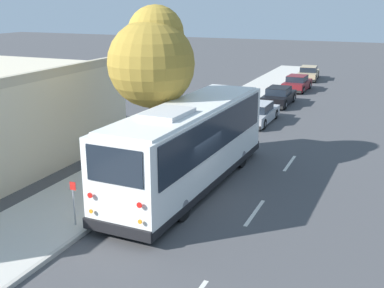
# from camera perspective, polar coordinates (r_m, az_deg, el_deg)

# --- Properties ---
(ground_plane) EXTENTS (160.00, 160.00, 0.00)m
(ground_plane) POSITION_cam_1_polar(r_m,az_deg,el_deg) (18.82, -0.39, -6.40)
(ground_plane) COLOR #474749
(sidewalk_slab) EXTENTS (80.00, 3.49, 0.15)m
(sidewalk_slab) POSITION_cam_1_polar(r_m,az_deg,el_deg) (20.46, -10.12, -4.50)
(sidewalk_slab) COLOR beige
(sidewalk_slab) RESTS_ON ground
(curb_strip) EXTENTS (80.00, 0.14, 0.15)m
(curb_strip) POSITION_cam_1_polar(r_m,az_deg,el_deg) (19.58, -5.64, -5.30)
(curb_strip) COLOR #AAA69D
(curb_strip) RESTS_ON ground
(shuttle_bus) EXTENTS (11.03, 2.89, 3.58)m
(shuttle_bus) POSITION_cam_1_polar(r_m,az_deg,el_deg) (19.32, -0.27, 0.32)
(shuttle_bus) COLOR white
(shuttle_bus) RESTS_ON ground
(parked_sedan_silver) EXTENTS (4.63, 1.73, 1.29)m
(parked_sedan_silver) POSITION_cam_1_polar(r_m,az_deg,el_deg) (30.42, 7.88, 3.61)
(parked_sedan_silver) COLOR #A8AAAF
(parked_sedan_silver) RESTS_ON ground
(parked_sedan_black) EXTENTS (4.48, 1.81, 1.33)m
(parked_sedan_black) POSITION_cam_1_polar(r_m,az_deg,el_deg) (36.04, 10.24, 5.57)
(parked_sedan_black) COLOR black
(parked_sedan_black) RESTS_ON ground
(parked_sedan_maroon) EXTENTS (4.19, 1.92, 1.31)m
(parked_sedan_maroon) POSITION_cam_1_polar(r_m,az_deg,el_deg) (42.21, 12.34, 7.02)
(parked_sedan_maroon) COLOR maroon
(parked_sedan_maroon) RESTS_ON ground
(parked_sedan_tan) EXTENTS (4.55, 1.98, 1.32)m
(parked_sedan_tan) POSITION_cam_1_polar(r_m,az_deg,el_deg) (48.41, 13.64, 8.13)
(parked_sedan_tan) COLOR tan
(parked_sedan_tan) RESTS_ON ground
(street_tree) EXTENTS (3.71, 3.71, 7.08)m
(street_tree) POSITION_cam_1_polar(r_m,az_deg,el_deg) (20.68, -4.74, 10.17)
(street_tree) COLOR brown
(street_tree) RESTS_ON sidewalk_slab
(sign_post_near) EXTENTS (0.06, 0.22, 1.53)m
(sign_post_near) POSITION_cam_1_polar(r_m,az_deg,el_deg) (16.48, -13.81, -6.80)
(sign_post_near) COLOR gray
(sign_post_near) RESTS_ON sidewalk_slab
(sign_post_far) EXTENTS (0.06, 0.22, 1.60)m
(sign_post_far) POSITION_cam_1_polar(r_m,az_deg,el_deg) (18.05, -9.86, -4.33)
(sign_post_far) COLOR gray
(sign_post_far) RESTS_ON sidewalk_slab
(lane_stripe_mid) EXTENTS (2.40, 0.14, 0.01)m
(lane_stripe_mid) POSITION_cam_1_polar(r_m,az_deg,el_deg) (17.71, 7.44, -8.06)
(lane_stripe_mid) COLOR silver
(lane_stripe_mid) RESTS_ON ground
(lane_stripe_ahead) EXTENTS (2.40, 0.14, 0.01)m
(lane_stripe_ahead) POSITION_cam_1_polar(r_m,az_deg,el_deg) (23.16, 11.50, -2.24)
(lane_stripe_ahead) COLOR silver
(lane_stripe_ahead) RESTS_ON ground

